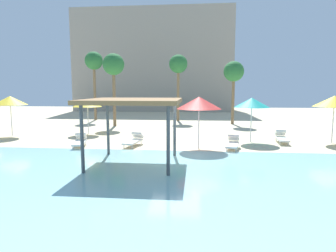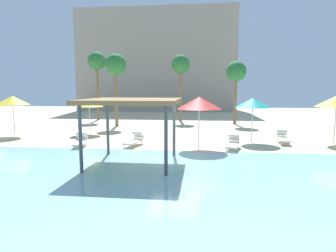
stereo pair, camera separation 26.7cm
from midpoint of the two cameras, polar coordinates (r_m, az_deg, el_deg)
ground_plane at (r=14.17m, az=1.70°, el=-6.27°), size 80.00×80.00×0.00m
lagoon_water at (r=9.17m, az=-1.07°, el=-13.77°), size 44.00×13.50×0.04m
shade_pavilion at (r=12.73m, az=-6.44°, el=4.46°), size 4.06×4.06×2.89m
beach_umbrella_red_0 at (r=16.17m, az=6.60°, el=4.53°), size 2.47×2.47×2.90m
beach_umbrella_yellow_2 at (r=23.30m, az=-27.89°, el=4.46°), size 2.27×2.27×2.84m
beach_umbrella_yellow_3 at (r=22.29m, az=-14.88°, el=4.42°), size 2.10×2.10×2.60m
beach_umbrella_teal_5 at (r=18.87m, az=16.69°, el=4.40°), size 2.18×2.18×2.78m
lounge_chair_0 at (r=17.24m, az=-6.18°, el=-2.76°), size 0.93×1.97×0.74m
lounge_chair_1 at (r=19.34m, az=22.00°, el=-2.16°), size 0.81×1.95×0.74m
lounge_chair_2 at (r=16.53m, az=13.08°, el=-3.34°), size 0.96×1.98×0.74m
lounge_chair_3 at (r=17.59m, az=-16.39°, el=-2.81°), size 1.03×1.98×0.74m
palm_tree_0 at (r=28.33m, az=13.48°, el=10.11°), size 1.90×1.90×5.91m
palm_tree_1 at (r=30.59m, az=2.75°, el=11.73°), size 1.90×1.90×6.85m
palm_tree_2 at (r=26.61m, az=-9.95°, el=11.47°), size 1.90×1.90×6.44m
palm_tree_3 at (r=32.56m, az=-13.58°, el=11.96°), size 1.90×1.90×7.27m
hotel_block_0 at (r=48.37m, az=-1.64°, el=12.28°), size 23.96×10.52×15.14m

